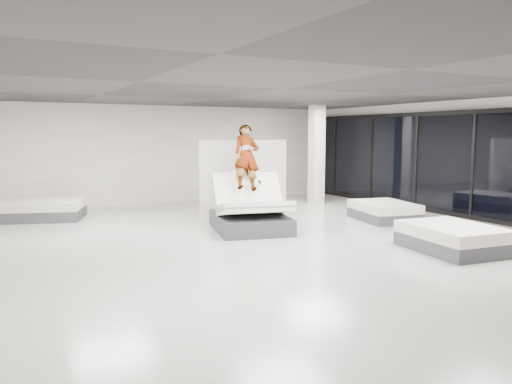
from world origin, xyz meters
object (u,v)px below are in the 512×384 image
at_px(divider_panel, 243,180).
at_px(remote, 259,182).
at_px(flat_bed_right_near, 452,238).
at_px(column, 316,155).
at_px(person, 247,171).
at_px(flat_bed_right_far, 384,211).
at_px(hero_bed, 250,213).
at_px(flat_bed_left_far, 45,210).

bearing_deg(divider_panel, remote, -85.55).
distance_m(flat_bed_right_near, column, 7.10).
relative_size(person, flat_bed_right_far, 0.91).
relative_size(flat_bed_right_far, column, 0.62).
xyz_separation_m(hero_bed, column, (4.04, 3.10, 1.17)).
distance_m(hero_bed, remote, 0.76).
xyz_separation_m(remote, flat_bed_left_far, (-4.35, 4.03, -0.90)).
xyz_separation_m(person, divider_panel, (0.50, 1.21, -0.33)).
height_order(flat_bed_left_far, column, column).
relative_size(flat_bed_left_far, column, 0.71).
relative_size(divider_panel, column, 0.73).
distance_m(remote, column, 4.98).
height_order(person, remote, person).
xyz_separation_m(flat_bed_right_near, flat_bed_left_far, (-6.66, 7.68, 0.01)).
distance_m(person, divider_panel, 1.35).
xyz_separation_m(divider_panel, flat_bed_right_far, (3.19, -1.96, -0.82)).
xyz_separation_m(flat_bed_right_far, flat_bed_right_near, (-1.26, -3.30, 0.02)).
bearing_deg(hero_bed, flat_bed_right_near, -55.79).
bearing_deg(hero_bed, flat_bed_left_far, 136.16).
xyz_separation_m(flat_bed_left_far, column, (8.18, -0.87, 1.34)).
distance_m(person, flat_bed_right_far, 3.94).
bearing_deg(flat_bed_right_near, remote, 122.31).
height_order(remote, divider_panel, divider_panel).
xyz_separation_m(hero_bed, remote, (0.21, -0.06, 0.73)).
bearing_deg(remote, column, 53.22).
distance_m(person, remote, 0.47).
distance_m(remote, flat_bed_left_far, 6.00).
bearing_deg(remote, person, 122.15).
height_order(hero_bed, remote, hero_bed).
bearing_deg(person, remote, -57.85).
relative_size(hero_bed, remote, 17.68).
bearing_deg(flat_bed_left_far, column, -6.10).
bearing_deg(remote, hero_bed, 178.33).
relative_size(flat_bed_right_far, flat_bed_left_far, 0.87).
height_order(hero_bed, divider_panel, divider_panel).
height_order(person, divider_panel, divider_panel).
bearing_deg(flat_bed_right_near, flat_bed_left_far, 130.91).
xyz_separation_m(hero_bed, flat_bed_right_near, (2.52, -3.71, -0.17)).
distance_m(flat_bed_right_far, column, 3.78).
bearing_deg(person, hero_bed, -90.00).
relative_size(hero_bed, person, 1.38).
bearing_deg(column, person, -145.07).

